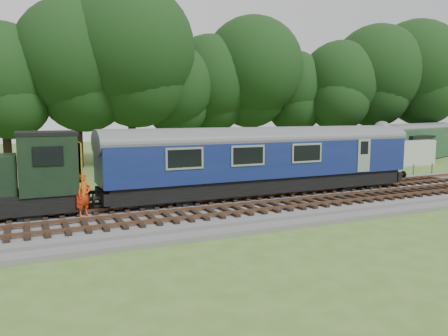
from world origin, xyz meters
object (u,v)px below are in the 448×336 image
worker (84,195)px  parked_coach (417,140)px  dmu_railcar (265,155)px  caravan (405,152)px

worker → parked_coach: bearing=-15.6°
worker → parked_coach: 37.76m
dmu_railcar → worker: 9.98m
caravan → worker: bearing=-151.6°
worker → parked_coach: (35.31, 13.35, 0.82)m
dmu_railcar → caravan: dmu_railcar is taller
dmu_railcar → caravan: size_ratio=3.70×
dmu_railcar → parked_coach: (25.48, 12.24, -0.47)m
worker → parked_coach: size_ratio=0.13×
parked_coach → worker: bearing=179.8°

